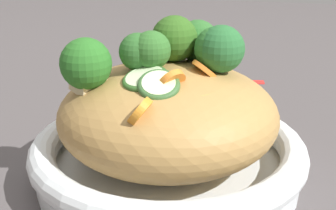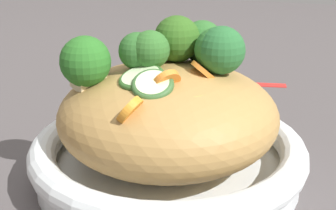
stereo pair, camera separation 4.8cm
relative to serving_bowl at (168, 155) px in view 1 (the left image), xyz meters
name	(u,v)px [view 1 (the left image)]	position (x,y,z in m)	size (l,w,h in m)	color
ground_plane	(168,176)	(0.00, 0.00, -0.03)	(3.00, 3.00, 0.00)	#504A4B
serving_bowl	(168,155)	(0.00, 0.00, 0.00)	(0.30, 0.30, 0.05)	white
noodle_heap	(168,114)	(0.00, 0.00, 0.05)	(0.23, 0.23, 0.11)	#B08447
broccoli_florets	(169,50)	(0.01, 0.00, 0.12)	(0.15, 0.18, 0.07)	#9BBC72
carrot_coins	(183,77)	(-0.02, -0.02, 0.10)	(0.17, 0.10, 0.04)	orange
zucchini_slices	(152,82)	(-0.05, 0.00, 0.10)	(0.06, 0.07, 0.02)	beige
chicken_chunks	(127,63)	(0.01, 0.05, 0.10)	(0.11, 0.08, 0.04)	beige
chopsticks_pair	(200,80)	(0.35, 0.04, -0.02)	(0.07, 0.23, 0.01)	red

